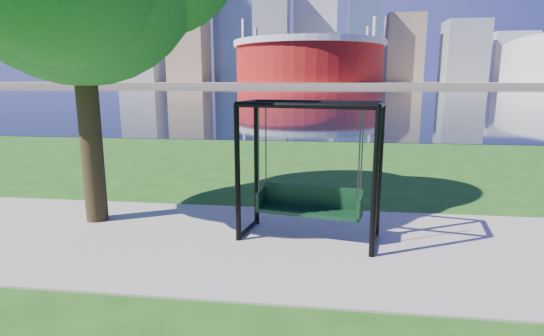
# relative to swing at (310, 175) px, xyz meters

# --- Properties ---
(ground) EXTENTS (900.00, 900.00, 0.00)m
(ground) POSITION_rel_swing_xyz_m (-0.61, 0.19, -1.15)
(ground) COLOR #1E5114
(ground) RESTS_ON ground
(path) EXTENTS (120.00, 4.00, 0.03)m
(path) POSITION_rel_swing_xyz_m (-0.61, -0.31, -1.14)
(path) COLOR #9E937F
(path) RESTS_ON ground
(river) EXTENTS (900.00, 180.00, 0.02)m
(river) POSITION_rel_swing_xyz_m (-0.61, 102.19, -1.14)
(river) COLOR black
(river) RESTS_ON ground
(far_bank) EXTENTS (900.00, 228.00, 2.00)m
(far_bank) POSITION_rel_swing_xyz_m (-0.61, 306.19, -0.15)
(far_bank) COLOR #937F60
(far_bank) RESTS_ON ground
(stadium) EXTENTS (83.00, 83.00, 32.00)m
(stadium) POSITION_rel_swing_xyz_m (-10.61, 235.19, 13.08)
(stadium) COLOR maroon
(stadium) RESTS_ON far_bank
(skyline) EXTENTS (392.00, 66.00, 96.50)m
(skyline) POSITION_rel_swing_xyz_m (-4.87, 319.59, 34.74)
(skyline) COLOR gray
(skyline) RESTS_ON far_bank
(swing) EXTENTS (2.47, 1.42, 2.38)m
(swing) POSITION_rel_swing_xyz_m (0.00, 0.00, 0.00)
(swing) COLOR black
(swing) RESTS_ON ground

